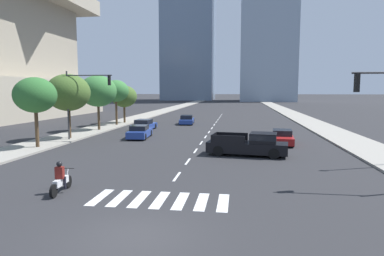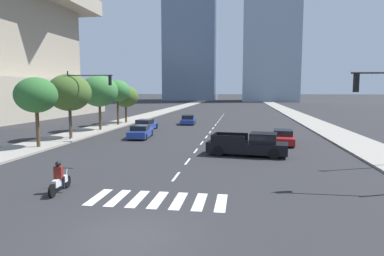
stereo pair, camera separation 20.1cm
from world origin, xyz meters
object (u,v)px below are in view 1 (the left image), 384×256
object	(u,v)px
sedan_blue_1	(140,132)
traffic_signal_far	(83,93)
motorcycle_lead	(61,180)
sedan_blue_0	(144,125)
pickup_truck	(251,144)
sedan_red_2	(282,137)
street_tree_third	(98,91)
sedan_blue_3	(187,120)
street_tree_fourth	(116,91)
street_tree_second	(68,93)
street_tree_fifth	(124,96)
street_tree_nearest	(35,95)

from	to	relation	value
sedan_blue_1	traffic_signal_far	size ratio (longest dim) A/B	0.71
motorcycle_lead	sedan_blue_0	world-z (taller)	motorcycle_lead
pickup_truck	motorcycle_lead	bearing A→B (deg)	-123.29
sedan_red_2	traffic_signal_far	size ratio (longest dim) A/B	0.74
motorcycle_lead	street_tree_third	bearing A→B (deg)	14.34
sedan_red_2	street_tree_third	size ratio (longest dim) A/B	0.74
sedan_red_2	sedan_blue_3	world-z (taller)	sedan_blue_3
pickup_truck	sedan_red_2	distance (m)	6.52
sedan_blue_3	street_tree_fourth	distance (m)	10.33
street_tree_second	street_tree_fourth	size ratio (longest dim) A/B	1.03
street_tree_third	sedan_blue_1	bearing A→B (deg)	-38.72
pickup_truck	street_tree_fourth	xyz separation A→B (m)	(-16.88, 18.47, 3.75)
motorcycle_lead	traffic_signal_far	bearing A→B (deg)	16.84
pickup_truck	sedan_blue_1	bearing A→B (deg)	151.82
street_tree_fourth	sedan_blue_3	bearing A→B (deg)	22.12
motorcycle_lead	street_tree_second	bearing A→B (deg)	21.55
sedan_red_2	traffic_signal_far	bearing A→B (deg)	-82.16
street_tree_second	street_tree_fifth	size ratio (longest dim) A/B	1.17
sedan_blue_1	sedan_red_2	bearing A→B (deg)	-101.84
sedan_blue_1	street_tree_fourth	size ratio (longest dim) A/B	0.76
street_tree_fifth	sedan_blue_3	bearing A→B (deg)	2.91
sedan_blue_3	traffic_signal_far	xyz separation A→B (m)	(-6.89, -17.09, 3.85)
motorcycle_lead	traffic_signal_far	distance (m)	16.78
sedan_red_2	motorcycle_lead	bearing A→B (deg)	-31.29
motorcycle_lead	sedan_blue_1	world-z (taller)	motorcycle_lead
sedan_red_2	sedan_blue_1	bearing A→B (deg)	-92.62
sedan_red_2	street_tree_second	distance (m)	20.14
street_tree_fifth	traffic_signal_far	bearing A→B (deg)	-83.35
traffic_signal_far	street_tree_second	world-z (taller)	traffic_signal_far
sedan_red_2	street_tree_fourth	bearing A→B (deg)	-117.56
street_tree_second	sedan_red_2	bearing A→B (deg)	-0.05
sedan_blue_1	street_tree_second	xyz separation A→B (m)	(-6.36, -1.78, 3.86)
street_tree_nearest	sedan_blue_3	bearing A→B (deg)	67.64
motorcycle_lead	street_tree_fourth	size ratio (longest dim) A/B	0.36
sedan_blue_1	street_tree_fifth	bearing A→B (deg)	20.28
motorcycle_lead	street_tree_nearest	distance (m)	13.92
sedan_blue_0	street_tree_nearest	distance (m)	15.04
street_tree_nearest	sedan_blue_1	bearing A→B (deg)	47.93
sedan_blue_3	street_tree_third	world-z (taller)	street_tree_third
sedan_blue_1	street_tree_second	distance (m)	7.65
sedan_red_2	traffic_signal_far	world-z (taller)	traffic_signal_far
pickup_truck	sedan_red_2	bearing A→B (deg)	71.55
sedan_blue_0	sedan_blue_1	size ratio (longest dim) A/B	1.02
street_tree_fourth	street_tree_second	bearing A→B (deg)	-90.00
sedan_blue_0	sedan_red_2	distance (m)	17.10
sedan_blue_1	street_tree_fourth	world-z (taller)	street_tree_fourth
sedan_blue_3	pickup_truck	bearing A→B (deg)	-164.32
sedan_blue_3	street_tree_nearest	bearing A→B (deg)	153.27
sedan_blue_3	street_tree_second	size ratio (longest dim) A/B	0.79
sedan_blue_0	street_tree_nearest	world-z (taller)	street_tree_nearest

